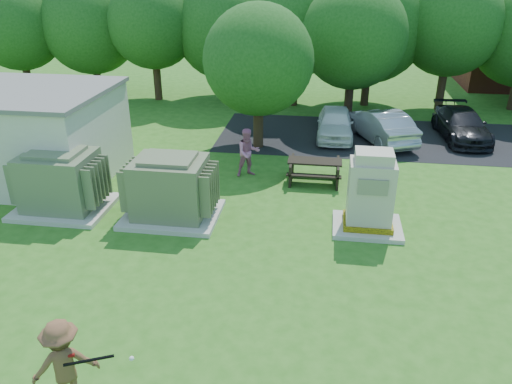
% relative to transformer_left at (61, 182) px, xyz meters
% --- Properties ---
extents(ground, '(120.00, 120.00, 0.00)m').
position_rel_transformer_left_xyz_m(ground, '(6.50, -4.50, -0.97)').
color(ground, '#2D6619').
rests_on(ground, ground).
extents(parking_strip, '(20.00, 6.00, 0.01)m').
position_rel_transformer_left_xyz_m(parking_strip, '(13.50, 9.00, -0.96)').
color(parking_strip, '#232326').
rests_on(parking_strip, ground).
extents(transformer_left, '(3.00, 2.40, 2.07)m').
position_rel_transformer_left_xyz_m(transformer_left, '(0.00, 0.00, 0.00)').
color(transformer_left, beige).
rests_on(transformer_left, ground).
extents(transformer_right, '(3.00, 2.40, 2.07)m').
position_rel_transformer_left_xyz_m(transformer_right, '(3.70, 0.00, 0.00)').
color(transformer_right, beige).
rests_on(transformer_right, ground).
extents(generator_cabinet, '(2.09, 1.71, 2.54)m').
position_rel_transformer_left_xyz_m(generator_cabinet, '(9.87, 0.11, 0.14)').
color(generator_cabinet, beige).
rests_on(generator_cabinet, ground).
extents(picnic_table, '(1.97, 1.48, 0.84)m').
position_rel_transformer_left_xyz_m(picnic_table, '(8.11, 3.49, -0.44)').
color(picnic_table, black).
rests_on(picnic_table, ground).
extents(batter, '(1.36, 1.16, 1.83)m').
position_rel_transformer_left_xyz_m(batter, '(4.01, -7.44, -0.06)').
color(batter, brown).
rests_on(batter, ground).
extents(person_at_picnic, '(1.12, 1.03, 1.86)m').
position_rel_transformer_left_xyz_m(person_at_picnic, '(5.58, 3.71, -0.04)').
color(person_at_picnic, '#C96A95').
rests_on(person_at_picnic, ground).
extents(car_white, '(1.62, 4.01, 1.37)m').
position_rel_transformer_left_xyz_m(car_white, '(8.84, 8.79, -0.29)').
color(car_white, white).
rests_on(car_white, ground).
extents(car_silver_a, '(3.16, 4.70, 1.47)m').
position_rel_transformer_left_xyz_m(car_silver_a, '(10.88, 8.57, -0.24)').
color(car_silver_a, '#A9A9AD').
rests_on(car_silver_a, ground).
extents(car_dark, '(2.21, 4.70, 1.33)m').
position_rel_transformer_left_xyz_m(car_dark, '(14.59, 9.46, -0.31)').
color(car_dark, black).
rests_on(car_dark, ground).
extents(batting_equipment, '(1.27, 0.44, 0.13)m').
position_rel_transformer_left_xyz_m(batting_equipment, '(4.62, -7.54, 0.22)').
color(batting_equipment, black).
rests_on(batting_equipment, ground).
extents(tree_row, '(41.30, 13.30, 7.30)m').
position_rel_transformer_left_xyz_m(tree_row, '(8.25, 14.00, 3.18)').
color(tree_row, '#47301E').
rests_on(tree_row, ground).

